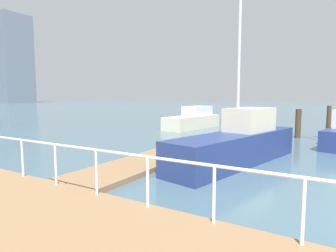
# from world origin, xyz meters

# --- Properties ---
(floating_dock) EXTENTS (14.26, 2.00, 0.18)m
(floating_dock) POSITION_xyz_m (3.63, 8.63, 0.09)
(floating_dock) COLOR #93704C
(floating_dock) RESTS_ON ground_plane
(boardwalk_railing) EXTENTS (0.06, 23.19, 1.08)m
(boardwalk_railing) POSITION_xyz_m (-3.15, 8.33, 1.22)
(boardwalk_railing) COLOR white
(boardwalk_railing) RESTS_ON boardwalk
(dock_piling_0) EXTENTS (0.28, 0.28, 1.79)m
(dock_piling_0) POSITION_xyz_m (7.98, 5.24, 0.89)
(dock_piling_0) COLOR brown
(dock_piling_0) RESTS_ON ground_plane
(dock_piling_1) EXTENTS (0.25, 0.25, 2.11)m
(dock_piling_1) POSITION_xyz_m (12.21, 2.74, 1.05)
(dock_piling_1) COLOR #473826
(dock_piling_1) RESTS_ON ground_plane
(dock_piling_2) EXTENTS (0.35, 0.35, 1.86)m
(dock_piling_2) POSITION_xyz_m (12.17, 4.44, 0.93)
(dock_piling_2) COLOR #473826
(dock_piling_2) RESTS_ON ground_plane
(moored_boat_2) EXTENTS (7.55, 3.17, 7.86)m
(moored_boat_2) POSITION_xyz_m (3.36, 5.57, 0.81)
(moored_boat_2) COLOR navy
(moored_boat_2) RESTS_ON ground_plane
(moored_boat_3) EXTENTS (6.46, 2.44, 1.83)m
(moored_boat_3) POSITION_xyz_m (13.91, 12.78, 0.71)
(moored_boat_3) COLOR beige
(moored_boat_3) RESTS_ON ground_plane
(skyline_tower_5) EXTENTS (12.25, 11.23, 35.32)m
(skyline_tower_5) POSITION_xyz_m (60.61, 117.98, 17.66)
(skyline_tower_5) COLOR slate
(skyline_tower_5) RESTS_ON ground_plane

